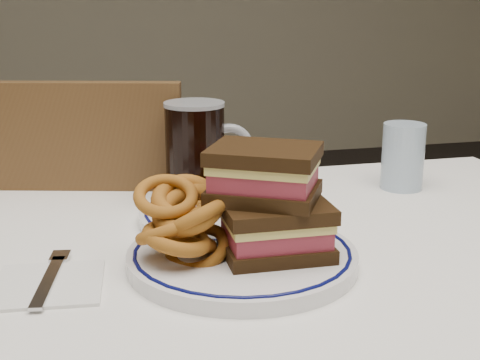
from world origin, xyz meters
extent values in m
cube|color=white|center=(0.00, 0.00, 0.73)|extent=(1.26, 0.86, 0.03)
cylinder|color=#442915|center=(0.54, 0.34, 0.35)|extent=(0.06, 0.06, 0.71)
cube|color=white|center=(0.00, 0.43, 0.65)|extent=(1.26, 0.01, 0.17)
cube|color=#442915|center=(-0.15, 0.59, 0.44)|extent=(0.53, 0.53, 0.04)
cylinder|color=#442915|center=(0.08, 0.72, 0.21)|extent=(0.04, 0.04, 0.42)
cylinder|color=#442915|center=(-0.28, 0.82, 0.21)|extent=(0.04, 0.04, 0.42)
cube|color=#442915|center=(-0.20, 0.40, 0.70)|extent=(0.42, 0.14, 0.47)
cylinder|color=white|center=(0.03, 0.00, 0.76)|extent=(0.29, 0.29, 0.02)
torus|color=#090D48|center=(0.03, 0.00, 0.77)|extent=(0.27, 0.27, 0.01)
cube|color=black|center=(0.07, -0.02, 0.78)|extent=(0.13, 0.10, 0.02)
cube|color=#A73043|center=(0.07, -0.02, 0.80)|extent=(0.12, 0.10, 0.02)
cube|color=#DBC762|center=(0.07, -0.02, 0.81)|extent=(0.12, 0.10, 0.01)
cube|color=black|center=(0.07, -0.02, 0.83)|extent=(0.13, 0.10, 0.02)
cube|color=black|center=(0.06, 0.00, 0.84)|extent=(0.16, 0.15, 0.02)
cube|color=#A73043|center=(0.06, 0.00, 0.86)|extent=(0.15, 0.14, 0.02)
cube|color=#DBC762|center=(0.06, 0.00, 0.88)|extent=(0.15, 0.14, 0.01)
cube|color=black|center=(0.06, 0.00, 0.89)|extent=(0.16, 0.15, 0.02)
torus|color=brown|center=(-0.02, 0.00, 0.78)|extent=(0.09, 0.08, 0.07)
torus|color=brown|center=(-0.04, 0.00, 0.79)|extent=(0.09, 0.08, 0.05)
torus|color=brown|center=(-0.05, -0.02, 0.80)|extent=(0.09, 0.08, 0.04)
torus|color=brown|center=(-0.06, 0.00, 0.81)|extent=(0.09, 0.08, 0.06)
torus|color=brown|center=(-0.03, -0.01, 0.82)|extent=(0.10, 0.09, 0.08)
torus|color=brown|center=(-0.04, 0.00, 0.83)|extent=(0.10, 0.09, 0.07)
torus|color=brown|center=(-0.04, 0.02, 0.84)|extent=(0.09, 0.08, 0.06)
torus|color=brown|center=(-0.06, 0.01, 0.84)|extent=(0.08, 0.08, 0.04)
cylinder|color=white|center=(-0.02, 0.08, 0.78)|extent=(0.05, 0.05, 0.03)
cylinder|color=#90020E|center=(-0.02, 0.08, 0.80)|extent=(0.04, 0.04, 0.01)
cylinder|color=black|center=(0.02, 0.28, 0.83)|extent=(0.09, 0.09, 0.16)
cylinder|color=gray|center=(0.02, 0.28, 0.91)|extent=(0.10, 0.10, 0.01)
torus|color=gray|center=(0.08, 0.28, 0.83)|extent=(0.08, 0.02, 0.08)
cylinder|color=#A2BAD1|center=(0.38, 0.26, 0.81)|extent=(0.07, 0.07, 0.11)
cylinder|color=white|center=(0.06, 0.16, 0.76)|extent=(0.27, 0.27, 0.02)
torus|color=#090D48|center=(0.06, 0.16, 0.77)|extent=(0.26, 0.26, 0.01)
torus|color=brown|center=(0.07, 0.14, 0.78)|extent=(0.08, 0.08, 0.03)
torus|color=brown|center=(0.04, 0.19, 0.79)|extent=(0.08, 0.08, 0.04)
cube|color=white|center=(-0.20, -0.01, 0.75)|extent=(0.13, 0.13, 0.00)
cube|color=#AEAEB3|center=(-0.20, -0.01, 0.76)|extent=(0.04, 0.14, 0.00)
cube|color=#AEAEB3|center=(-0.19, 0.07, 0.76)|extent=(0.03, 0.04, 0.00)
camera|label=1|loc=(-0.16, -0.75, 1.08)|focal=50.00mm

